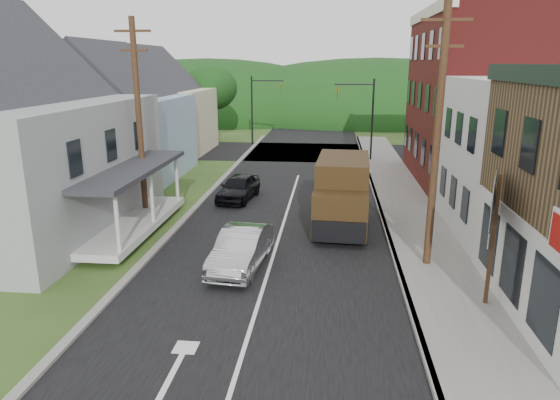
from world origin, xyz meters
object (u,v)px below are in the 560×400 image
(silver_sedan, at_px, (241,249))
(route_sign_cluster, at_px, (493,221))
(dark_sedan, at_px, (238,188))
(warning_sign, at_px, (434,207))
(delivery_van, at_px, (342,194))

(silver_sedan, bearing_deg, route_sign_cluster, -10.80)
(silver_sedan, height_order, dark_sedan, silver_sedan)
(route_sign_cluster, bearing_deg, warning_sign, 118.43)
(dark_sedan, bearing_deg, route_sign_cluster, -42.37)
(route_sign_cluster, distance_m, warning_sign, 4.54)
(dark_sedan, height_order, warning_sign, warning_sign)
(silver_sedan, bearing_deg, warning_sign, 22.44)
(delivery_van, bearing_deg, silver_sedan, -123.30)
(silver_sedan, distance_m, delivery_van, 6.18)
(silver_sedan, height_order, route_sign_cluster, route_sign_cluster)
(dark_sedan, relative_size, delivery_van, 0.71)
(dark_sedan, bearing_deg, warning_sign, -30.58)
(dark_sedan, distance_m, delivery_van, 6.80)
(route_sign_cluster, bearing_deg, delivery_van, 138.72)
(silver_sedan, bearing_deg, dark_sedan, 106.19)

